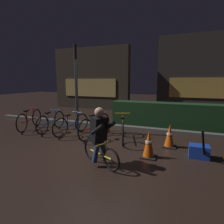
{
  "coord_description": "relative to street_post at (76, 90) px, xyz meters",
  "views": [
    {
      "loc": [
        2.05,
        -4.24,
        1.78
      ],
      "look_at": [
        0.2,
        0.6,
        0.9
      ],
      "focal_mm": 29.45,
      "sensor_mm": 36.0,
      "label": 1
    }
  ],
  "objects": [
    {
      "name": "parked_bike_leftmost",
      "position": [
        -1.9,
        -0.26,
        -1.13
      ],
      "size": [
        0.52,
        1.63,
        0.77
      ],
      "rotation": [
        0.0,
        0.0,
        1.82
      ],
      "color": "black",
      "rests_on": "ground"
    },
    {
      "name": "hedge_row",
      "position": [
        3.13,
        1.9,
        -1.01
      ],
      "size": [
        4.8,
        0.7,
        0.94
      ],
      "primitive_type": "cube",
      "color": "#19381C",
      "rests_on": "ground"
    },
    {
      "name": "sidewalk_curb",
      "position": [
        1.33,
        1.0,
        -1.42
      ],
      "size": [
        12.0,
        0.24,
        0.12
      ],
      "primitive_type": "cube",
      "color": "#56544F",
      "rests_on": "ground"
    },
    {
      "name": "parked_bike_right_mid",
      "position": [
        1.75,
        -0.28,
        -1.13
      ],
      "size": [
        0.6,
        1.64,
        0.79
      ],
      "rotation": [
        0.0,
        0.0,
        1.89
      ],
      "color": "black",
      "rests_on": "ground"
    },
    {
      "name": "parked_bike_center_right",
      "position": [
        0.85,
        -0.3,
        -1.13
      ],
      "size": [
        0.46,
        1.7,
        0.79
      ],
      "rotation": [
        0.0,
        0.0,
        1.41
      ],
      "color": "black",
      "rests_on": "ground"
    },
    {
      "name": "traffic_cone_far",
      "position": [
        3.13,
        -0.41,
        -1.18
      ],
      "size": [
        0.36,
        0.36,
        0.64
      ],
      "color": "black",
      "rests_on": "ground"
    },
    {
      "name": "ground_plane",
      "position": [
        1.33,
        -1.2,
        -1.48
      ],
      "size": [
        40.0,
        40.0,
        0.0
      ],
      "primitive_type": "plane",
      "color": "black"
    },
    {
      "name": "storefront_left",
      "position": [
        -2.15,
        5.3,
        0.43
      ],
      "size": [
        5.04,
        0.54,
        3.85
      ],
      "color": "#42382D",
      "rests_on": "ground"
    },
    {
      "name": "storefront_right",
      "position": [
        4.29,
        6.0,
        0.66
      ],
      "size": [
        4.67,
        0.54,
        4.31
      ],
      "color": "#383330",
      "rests_on": "ground"
    },
    {
      "name": "cyclist",
      "position": [
        1.82,
        -2.04,
        -0.86
      ],
      "size": [
        1.07,
        0.67,
        1.25
      ],
      "rotation": [
        0.0,
        0.0,
        -0.48
      ],
      "color": "black",
      "rests_on": "ground"
    },
    {
      "name": "parked_bike_left_mid",
      "position": [
        -0.95,
        -0.22,
        -1.15
      ],
      "size": [
        0.46,
        1.62,
        0.74
      ],
      "rotation": [
        0.0,
        0.0,
        1.61
      ],
      "color": "black",
      "rests_on": "ground"
    },
    {
      "name": "blue_crate",
      "position": [
        3.83,
        -0.9,
        -1.33
      ],
      "size": [
        0.44,
        0.32,
        0.3
      ],
      "primitive_type": "cube",
      "rotation": [
        0.0,
        0.0,
        0.0
      ],
      "color": "#193DB7",
      "rests_on": "ground"
    },
    {
      "name": "parked_bike_center_left",
      "position": [
        -0.03,
        -0.32,
        -1.15
      ],
      "size": [
        0.5,
        1.56,
        0.73
      ],
      "rotation": [
        0.0,
        0.0,
        1.33
      ],
      "color": "black",
      "rests_on": "ground"
    },
    {
      "name": "street_post",
      "position": [
        0.0,
        0.0,
        0.0
      ],
      "size": [
        0.1,
        0.1,
        2.97
      ],
      "primitive_type": "cylinder",
      "color": "#2D2D33",
      "rests_on": "ground"
    },
    {
      "name": "traffic_cone_near",
      "position": [
        2.72,
        -1.3,
        -1.17
      ],
      "size": [
        0.36,
        0.36,
        0.65
      ],
      "color": "black",
      "rests_on": "ground"
    },
    {
      "name": "closed_umbrella",
      "position": [
        3.88,
        -1.15,
        -1.09
      ],
      "size": [
        0.19,
        0.41,
        0.78
      ],
      "primitive_type": "cylinder",
      "rotation": [
        0.0,
        0.46,
        4.38
      ],
      "color": "black",
      "rests_on": "ground"
    }
  ]
}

